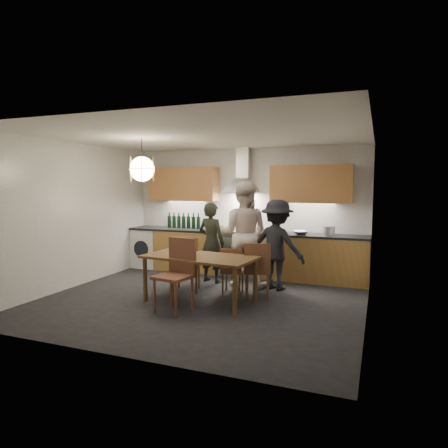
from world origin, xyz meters
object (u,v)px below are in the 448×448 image
(chair_front, at_px, (178,269))
(mixing_bowl, at_px, (301,233))
(person_mid, at_px, (243,234))
(chair_back_left, at_px, (186,260))
(person_right, at_px, (277,245))
(person_left, at_px, (211,242))
(dining_table, at_px, (200,261))
(wine_bottles, at_px, (184,220))
(stock_pot, at_px, (329,231))

(chair_front, height_order, mixing_bowl, chair_front)
(chair_front, distance_m, person_mid, 1.78)
(chair_back_left, xyz_separation_m, person_right, (1.39, 0.77, 0.24))
(person_left, height_order, person_mid, person_mid)
(dining_table, xyz_separation_m, person_mid, (0.31, 1.22, 0.30))
(person_mid, relative_size, person_right, 1.20)
(chair_back_left, xyz_separation_m, wine_bottles, (-0.93, 1.72, 0.51))
(dining_table, bearing_deg, wine_bottles, 129.16)
(dining_table, distance_m, chair_front, 0.49)
(person_mid, bearing_deg, stock_pot, -154.82)
(dining_table, relative_size, person_left, 1.21)
(person_mid, bearing_deg, person_left, -9.93)
(person_left, xyz_separation_m, stock_pot, (2.07, 0.78, 0.22))
(person_right, bearing_deg, person_mid, 14.21)
(wine_bottles, bearing_deg, chair_back_left, -61.67)
(person_left, distance_m, person_mid, 0.68)
(person_mid, xyz_separation_m, person_right, (0.63, -0.01, -0.16))
(chair_front, bearing_deg, wine_bottles, 125.62)
(person_right, bearing_deg, chair_back_left, 44.24)
(chair_back_left, relative_size, mixing_bowl, 3.25)
(chair_back_left, xyz_separation_m, stock_pot, (2.18, 1.61, 0.42))
(wine_bottles, bearing_deg, dining_table, -57.41)
(person_mid, distance_m, wine_bottles, 1.94)
(chair_back_left, distance_m, stock_pot, 2.74)
(chair_front, relative_size, person_right, 0.67)
(wine_bottles, bearing_deg, person_right, -22.31)
(chair_back_left, bearing_deg, stock_pot, -161.26)
(mixing_bowl, bearing_deg, dining_table, -121.72)
(chair_back_left, bearing_deg, mixing_bowl, -155.29)
(stock_pot, bearing_deg, person_left, -159.32)
(chair_front, distance_m, mixing_bowl, 2.80)
(dining_table, height_order, stock_pot, stock_pot)
(chair_front, bearing_deg, person_mid, 85.27)
(dining_table, distance_m, person_mid, 1.29)
(person_right, relative_size, mixing_bowl, 5.31)
(person_mid, bearing_deg, chair_back_left, 40.15)
(person_right, xyz_separation_m, wine_bottles, (-2.32, 0.95, 0.27))
(chair_back_left, height_order, person_left, person_left)
(person_right, bearing_deg, stock_pot, -117.44)
(chair_front, relative_size, person_mid, 0.56)
(stock_pot, bearing_deg, person_right, -132.86)
(person_left, relative_size, person_mid, 0.80)
(chair_back_left, height_order, stock_pot, stock_pot)
(person_left, xyz_separation_m, person_right, (1.28, -0.07, 0.03))
(person_left, bearing_deg, wine_bottles, -27.94)
(chair_front, relative_size, mixing_bowl, 3.55)
(chair_back_left, distance_m, chair_front, 0.96)
(person_left, bearing_deg, chair_back_left, 94.92)
(person_mid, distance_m, mixing_bowl, 1.17)
(chair_front, distance_m, person_right, 2.00)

